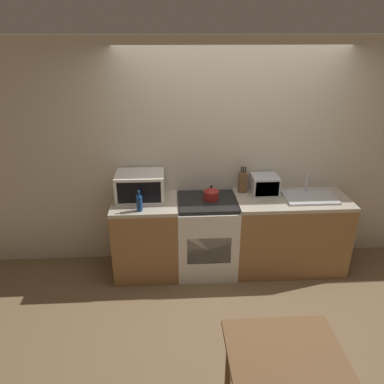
{
  "coord_description": "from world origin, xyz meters",
  "views": [
    {
      "loc": [
        -0.66,
        -3.16,
        2.67
      ],
      "look_at": [
        -0.45,
        0.49,
        1.05
      ],
      "focal_mm": 35.0,
      "sensor_mm": 36.0,
      "label": 1
    }
  ],
  "objects": [
    {
      "name": "ground_plane",
      "position": [
        0.0,
        0.0,
        0.0
      ],
      "size": [
        16.0,
        16.0,
        0.0
      ],
      "primitive_type": "plane",
      "color": "brown"
    },
    {
      "name": "wall_back",
      "position": [
        0.0,
        0.93,
        1.3
      ],
      "size": [
        10.0,
        0.06,
        2.6
      ],
      "color": "beige",
      "rests_on": "ground_plane"
    },
    {
      "name": "counter_left_run",
      "position": [
        -0.97,
        0.59,
        0.45
      ],
      "size": [
        0.72,
        0.62,
        0.9
      ],
      "color": "olive",
      "rests_on": "ground_plane"
    },
    {
      "name": "counter_right_run",
      "position": [
        0.69,
        0.59,
        0.45
      ],
      "size": [
        1.27,
        0.62,
        0.9
      ],
      "color": "olive",
      "rests_on": "ground_plane"
    },
    {
      "name": "stove_range",
      "position": [
        -0.28,
        0.59,
        0.45
      ],
      "size": [
        0.67,
        0.62,
        0.9
      ],
      "color": "silver",
      "rests_on": "ground_plane"
    },
    {
      "name": "kettle",
      "position": [
        -0.23,
        0.62,
        0.97
      ],
      "size": [
        0.17,
        0.17,
        0.17
      ],
      "color": "maroon",
      "rests_on": "stove_range"
    },
    {
      "name": "microwave",
      "position": [
        -1.02,
        0.69,
        1.05
      ],
      "size": [
        0.53,
        0.38,
        0.3
      ],
      "color": "silver",
      "rests_on": "counter_left_run"
    },
    {
      "name": "bottle",
      "position": [
        -1.01,
        0.38,
        0.99
      ],
      "size": [
        0.06,
        0.06,
        0.23
      ],
      "color": "navy",
      "rests_on": "counter_left_run"
    },
    {
      "name": "knife_block",
      "position": [
        0.15,
        0.8,
        1.03
      ],
      "size": [
        0.09,
        0.07,
        0.31
      ],
      "color": "brown",
      "rests_on": "counter_right_run"
    },
    {
      "name": "toaster_oven",
      "position": [
        0.4,
        0.74,
        1.01
      ],
      "size": [
        0.3,
        0.27,
        0.22
      ],
      "color": "silver",
      "rests_on": "counter_right_run"
    },
    {
      "name": "sink_basin",
      "position": [
        0.89,
        0.6,
        0.91
      ],
      "size": [
        0.57,
        0.41,
        0.24
      ],
      "color": "silver",
      "rests_on": "counter_right_run"
    },
    {
      "name": "dining_table",
      "position": [
        0.04,
        -1.41,
        0.63
      ],
      "size": [
        0.75,
        0.59,
        0.76
      ],
      "color": "brown",
      "rests_on": "ground_plane"
    }
  ]
}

